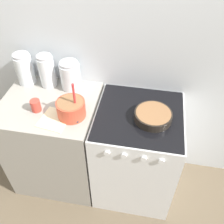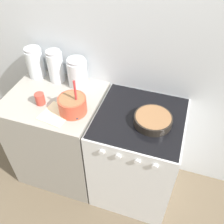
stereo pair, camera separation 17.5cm
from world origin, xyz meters
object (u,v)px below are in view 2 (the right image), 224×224
(mixing_bowl, at_px, (72,104))
(storage_jar_right, at_px, (77,74))
(baking_pan, at_px, (153,120))
(tin_can, at_px, (40,99))
(storage_jar_left, at_px, (36,64))
(storage_jar_middle, at_px, (56,68))
(stove, at_px, (136,156))

(mixing_bowl, height_order, storage_jar_right, mixing_bowl)
(baking_pan, bearing_deg, storage_jar_right, 159.32)
(mixing_bowl, bearing_deg, tin_can, 178.95)
(baking_pan, bearing_deg, mixing_bowl, -173.51)
(tin_can, bearing_deg, baking_pan, 4.08)
(storage_jar_left, bearing_deg, mixing_bowl, -33.60)
(storage_jar_left, bearing_deg, storage_jar_middle, -0.00)
(baking_pan, relative_size, storage_jar_middle, 0.98)
(mixing_bowl, relative_size, storage_jar_left, 1.08)
(storage_jar_middle, distance_m, tin_can, 0.32)
(storage_jar_left, distance_m, storage_jar_right, 0.38)
(stove, bearing_deg, tin_can, -172.82)
(stove, xyz_separation_m, storage_jar_right, (-0.58, 0.22, 0.56))
(stove, distance_m, mixing_bowl, 0.73)
(stove, bearing_deg, storage_jar_left, 167.08)
(tin_can, bearing_deg, mixing_bowl, -1.05)
(baking_pan, bearing_deg, stove, 160.06)
(stove, height_order, mixing_bowl, mixing_bowl)
(stove, xyz_separation_m, baking_pan, (0.09, -0.03, 0.50))
(baking_pan, relative_size, tin_can, 2.94)
(stove, height_order, storage_jar_middle, storage_jar_middle)
(storage_jar_middle, distance_m, storage_jar_right, 0.19)
(stove, bearing_deg, baking_pan, -19.94)
(baking_pan, xyz_separation_m, storage_jar_right, (-0.68, 0.26, 0.07))
(mixing_bowl, distance_m, tin_can, 0.27)
(mixing_bowl, relative_size, storage_jar_right, 1.22)
(storage_jar_right, bearing_deg, stove, -20.80)
(stove, xyz_separation_m, tin_can, (-0.75, -0.09, 0.51))
(baking_pan, bearing_deg, storage_jar_left, 166.44)
(storage_jar_left, height_order, storage_jar_middle, storage_jar_middle)
(tin_can, bearing_deg, stove, 7.18)
(tin_can, bearing_deg, storage_jar_left, 123.74)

